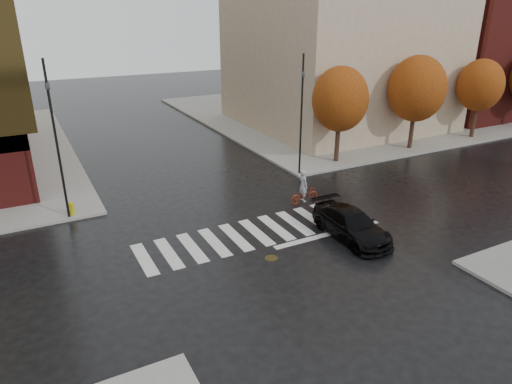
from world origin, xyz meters
TOP-DOWN VIEW (x-y plane):
  - ground at (0.00, 0.00)m, footprint 120.00×120.00m
  - sidewalk_ne at (21.00, 21.00)m, footprint 30.00×30.00m
  - crosswalk at (0.00, 0.50)m, footprint 12.00×3.00m
  - building_ne_tan at (17.00, 17.00)m, footprint 16.00×16.00m
  - building_ne_brick at (33.00, 16.00)m, footprint 14.00×14.00m
  - tree_ne_a at (10.00, 7.40)m, footprint 3.80×3.80m
  - tree_ne_b at (17.00, 7.40)m, footprint 4.20×4.20m
  - tree_ne_c at (24.00, 7.40)m, footprint 3.60×3.60m
  - sedan at (3.72, -2.03)m, footprint 1.96×4.68m
  - cyclist at (4.05, 2.50)m, footprint 1.72×0.67m
  - traffic_light_nw at (-7.84, 6.30)m, footprint 0.23×0.21m
  - traffic_light_ne at (6.30, 6.43)m, footprint 0.20×0.22m
  - fire_hydrant at (-7.64, 6.50)m, footprint 0.25×0.25m
  - manhole at (-0.57, -2.00)m, footprint 0.68×0.68m

SIDE VIEW (x-z plane):
  - ground at x=0.00m, z-range 0.00..0.00m
  - crosswalk at x=0.00m, z-range 0.00..0.01m
  - manhole at x=-0.57m, z-range 0.00..0.01m
  - sidewalk_ne at x=21.00m, z-range 0.00..0.15m
  - fire_hydrant at x=-7.64m, z-range 0.19..0.90m
  - cyclist at x=4.05m, z-range -0.31..1.64m
  - sedan at x=3.72m, z-range 0.00..1.35m
  - tree_ne_c at x=24.00m, z-range 1.22..7.53m
  - traffic_light_ne at x=6.30m, z-range 0.69..8.19m
  - tree_ne_a at x=10.00m, z-range 1.20..7.71m
  - tree_ne_b at x=17.00m, z-range 1.17..8.07m
  - traffic_light_nw at x=-7.84m, z-range 0.77..8.65m
  - building_ne_brick at x=33.00m, z-range 0.15..14.15m
  - building_ne_tan at x=17.00m, z-range 0.15..18.15m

